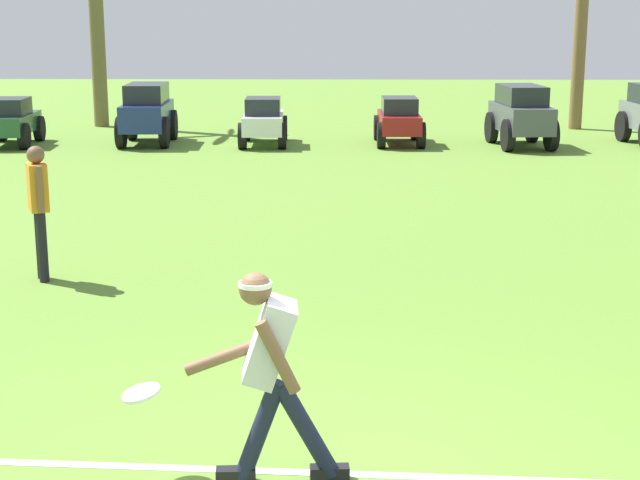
{
  "coord_description": "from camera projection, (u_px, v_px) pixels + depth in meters",
  "views": [
    {
      "loc": [
        0.12,
        -5.58,
        3.02
      ],
      "look_at": [
        -0.07,
        3.53,
        0.9
      ],
      "focal_mm": 55.0,
      "sensor_mm": 36.0,
      "label": 1
    }
  ],
  "objects": [
    {
      "name": "parked_car_slot_e",
      "position": [
        521.0,
        114.0,
        22.42
      ],
      "size": [
        1.35,
        2.43,
        1.4
      ],
      "color": "#474C51",
      "rests_on": "ground_plane"
    },
    {
      "name": "parked_car_slot_b",
      "position": [
        147.0,
        112.0,
        22.9
      ],
      "size": [
        1.26,
        2.39,
        1.4
      ],
      "color": "navy",
      "rests_on": "ground_plane"
    },
    {
      "name": "teammate_near_sideline",
      "position": [
        39.0,
        200.0,
        11.13
      ],
      "size": [
        0.32,
        0.48,
        1.56
      ],
      "color": "black",
      "rests_on": "ground_plane"
    },
    {
      "name": "frisbee_thrower",
      "position": [
        270.0,
        367.0,
        6.29
      ],
      "size": [
        1.1,
        0.47,
        1.43
      ],
      "color": "#191E38",
      "rests_on": "ground_plane"
    },
    {
      "name": "parked_car_slot_d",
      "position": [
        399.0,
        120.0,
        22.87
      ],
      "size": [
        1.11,
        2.21,
        1.1
      ],
      "color": "maroon",
      "rests_on": "ground_plane"
    },
    {
      "name": "frisbee_in_flight",
      "position": [
        141.0,
        393.0,
        6.5
      ],
      "size": [
        0.34,
        0.34,
        0.08
      ],
      "color": "white"
    },
    {
      "name": "palm_tree_left_of_centre",
      "position": [
        581.0,
        5.0,
        25.3
      ],
      "size": [
        3.0,
        3.2,
        5.32
      ],
      "color": "brown",
      "rests_on": "ground_plane"
    },
    {
      "name": "field_line_paint",
      "position": [
        321.0,
        473.0,
        6.58
      ],
      "size": [
        23.13,
        1.37,
        0.01
      ],
      "primitive_type": "cube",
      "rotation": [
        0.0,
        0.0,
        -0.06
      ],
      "color": "white",
      "rests_on": "ground_plane"
    },
    {
      "name": "parked_car_slot_c",
      "position": [
        263.0,
        121.0,
        22.76
      ],
      "size": [
        1.16,
        2.23,
        1.1
      ],
      "color": "silver",
      "rests_on": "ground_plane"
    },
    {
      "name": "parked_car_slot_a",
      "position": [
        11.0,
        121.0,
        22.65
      ],
      "size": [
        1.24,
        2.26,
        1.1
      ],
      "color": "#235133",
      "rests_on": "ground_plane"
    }
  ]
}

